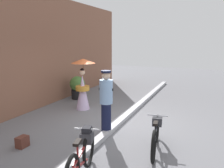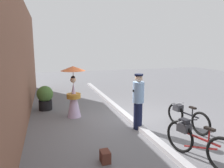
{
  "view_description": "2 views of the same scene",
  "coord_description": "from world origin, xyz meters",
  "px_view_note": "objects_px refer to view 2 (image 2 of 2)",
  "views": [
    {
      "loc": [
        -6.04,
        -2.37,
        2.43
      ],
      "look_at": [
        -0.13,
        0.18,
        1.21
      ],
      "focal_mm": 36.91,
      "sensor_mm": 36.0,
      "label": 1
    },
    {
      "loc": [
        -6.28,
        2.61,
        2.46
      ],
      "look_at": [
        0.37,
        0.51,
        1.21
      ],
      "focal_mm": 33.24,
      "sensor_mm": 36.0,
      "label": 2
    }
  ],
  "objects_px": {
    "bicycle_near_officer": "(186,116)",
    "potted_plant_by_door": "(45,97)",
    "bicycle_far_side": "(197,141)",
    "person_officer": "(138,100)",
    "person_with_parasol": "(74,91)",
    "backpack_on_pavement": "(105,156)"
  },
  "relations": [
    {
      "from": "bicycle_near_officer",
      "to": "potted_plant_by_door",
      "type": "bearing_deg",
      "value": 50.81
    },
    {
      "from": "bicycle_far_side",
      "to": "person_officer",
      "type": "relative_size",
      "value": 1.05
    },
    {
      "from": "bicycle_far_side",
      "to": "bicycle_near_officer",
      "type": "bearing_deg",
      "value": -30.04
    },
    {
      "from": "person_with_parasol",
      "to": "backpack_on_pavement",
      "type": "height_order",
      "value": "person_with_parasol"
    },
    {
      "from": "person_with_parasol",
      "to": "bicycle_near_officer",
      "type": "bearing_deg",
      "value": -124.16
    },
    {
      "from": "bicycle_far_side",
      "to": "person_officer",
      "type": "distance_m",
      "value": 2.13
    },
    {
      "from": "person_officer",
      "to": "potted_plant_by_door",
      "type": "relative_size",
      "value": 1.76
    },
    {
      "from": "bicycle_far_side",
      "to": "backpack_on_pavement",
      "type": "bearing_deg",
      "value": 74.48
    },
    {
      "from": "potted_plant_by_door",
      "to": "backpack_on_pavement",
      "type": "distance_m",
      "value": 4.59
    },
    {
      "from": "person_officer",
      "to": "potted_plant_by_door",
      "type": "distance_m",
      "value": 3.97
    },
    {
      "from": "potted_plant_by_door",
      "to": "bicycle_near_officer",
      "type": "bearing_deg",
      "value": -129.19
    },
    {
      "from": "person_officer",
      "to": "person_with_parasol",
      "type": "relative_size",
      "value": 0.93
    },
    {
      "from": "bicycle_near_officer",
      "to": "backpack_on_pavement",
      "type": "xyz_separation_m",
      "value": [
        -1.09,
        2.85,
        -0.25
      ]
    },
    {
      "from": "bicycle_near_officer",
      "to": "person_with_parasol",
      "type": "distance_m",
      "value": 3.79
    },
    {
      "from": "bicycle_far_side",
      "to": "person_officer",
      "type": "bearing_deg",
      "value": 13.13
    },
    {
      "from": "bicycle_near_officer",
      "to": "person_officer",
      "type": "relative_size",
      "value": 0.99
    },
    {
      "from": "potted_plant_by_door",
      "to": "bicycle_far_side",
      "type": "bearing_deg",
      "value": -147.59
    },
    {
      "from": "bicycle_far_side",
      "to": "person_with_parasol",
      "type": "relative_size",
      "value": 0.98
    },
    {
      "from": "person_officer",
      "to": "backpack_on_pavement",
      "type": "distance_m",
      "value": 2.21
    },
    {
      "from": "person_officer",
      "to": "person_with_parasol",
      "type": "xyz_separation_m",
      "value": [
        1.7,
        1.7,
        0.04
      ]
    },
    {
      "from": "person_with_parasol",
      "to": "potted_plant_by_door",
      "type": "relative_size",
      "value": 1.89
    },
    {
      "from": "person_officer",
      "to": "backpack_on_pavement",
      "type": "height_order",
      "value": "person_officer"
    }
  ]
}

